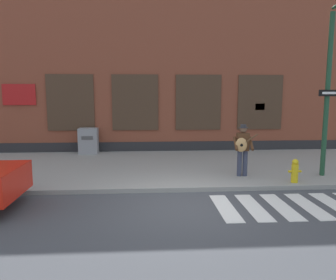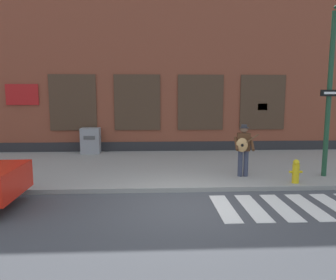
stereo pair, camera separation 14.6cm
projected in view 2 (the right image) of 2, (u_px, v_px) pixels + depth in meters
ground_plane at (184, 206)px, 7.98m from camera, size 160.00×160.00×0.00m
sidewalk at (173, 167)px, 11.97m from camera, size 28.00×5.93×0.13m
building_backdrop at (167, 57)px, 16.25m from camera, size 28.00×4.06×9.00m
crosswalk at (322, 206)px, 7.93m from camera, size 5.20×1.90×0.01m
busker at (243, 147)px, 10.17m from camera, size 0.72×0.57×1.63m
utility_box at (91, 141)px, 14.20m from camera, size 0.81×0.57×1.11m
fire_hydrant at (296, 171)px, 9.50m from camera, size 0.38×0.20×0.70m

